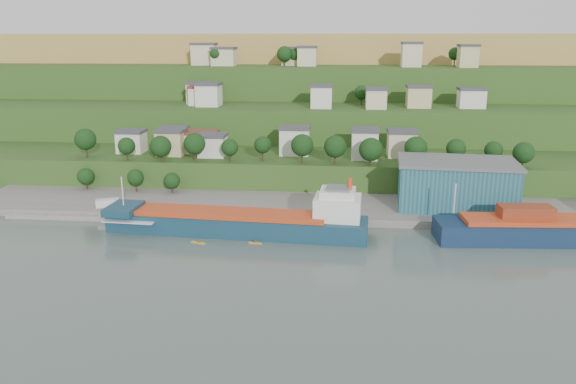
# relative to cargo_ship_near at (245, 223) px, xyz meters

# --- Properties ---
(ground) EXTENTS (500.00, 500.00, 0.00)m
(ground) POSITION_rel_cargo_ship_near_xyz_m (9.83, -7.59, -2.61)
(ground) COLOR #4C5C56
(ground) RESTS_ON ground
(quay) EXTENTS (220.00, 26.00, 4.00)m
(quay) POSITION_rel_cargo_ship_near_xyz_m (29.83, 20.41, -2.61)
(quay) COLOR slate
(quay) RESTS_ON ground
(pebble_beach) EXTENTS (40.00, 18.00, 2.40)m
(pebble_beach) POSITION_rel_cargo_ship_near_xyz_m (-45.17, 14.41, -2.61)
(pebble_beach) COLOR slate
(pebble_beach) RESTS_ON ground
(hillside) EXTENTS (360.00, 211.29, 96.00)m
(hillside) POSITION_rel_cargo_ship_near_xyz_m (9.81, 161.13, -2.54)
(hillside) COLOR #284719
(hillside) RESTS_ON ground
(cargo_ship_near) EXTENTS (64.19, 14.20, 16.35)m
(cargo_ship_near) POSITION_rel_cargo_ship_near_xyz_m (0.00, 0.00, 0.00)
(cargo_ship_near) COLOR #123545
(cargo_ship_near) RESTS_ON ground
(warehouse) EXTENTS (32.35, 21.30, 12.80)m
(warehouse) POSITION_rel_cargo_ship_near_xyz_m (53.95, 21.28, 5.82)
(warehouse) COLOR #1F4A5D
(warehouse) RESTS_ON quay
(caravan) EXTENTS (6.48, 4.59, 2.79)m
(caravan) POSITION_rel_cargo_ship_near_xyz_m (-39.99, 12.68, -0.01)
(caravan) COLOR silver
(caravan) RESTS_ON pebble_beach
(dinghy) EXTENTS (4.46, 3.11, 0.84)m
(dinghy) POSITION_rel_cargo_ship_near_xyz_m (-37.48, 13.68, -0.99)
(dinghy) COLOR silver
(dinghy) RESTS_ON pebble_beach
(kayak_orange) EXTENTS (3.23, 0.95, 0.80)m
(kayak_orange) POSITION_rel_cargo_ship_near_xyz_m (3.55, -6.65, -2.38)
(kayak_orange) COLOR orange
(kayak_orange) RESTS_ON ground
(kayak_yellow) EXTENTS (3.69, 1.73, 0.92)m
(kayak_yellow) POSITION_rel_cargo_ship_near_xyz_m (-9.73, -7.70, -2.34)
(kayak_yellow) COLOR gold
(kayak_yellow) RESTS_ON ground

